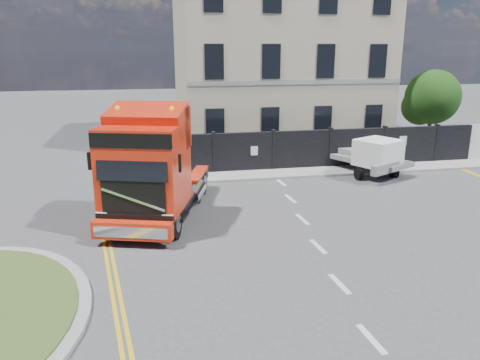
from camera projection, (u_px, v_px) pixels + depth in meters
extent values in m
plane|color=#424244|center=(223.00, 249.00, 14.43)|extent=(120.00, 120.00, 0.00)
cube|color=black|center=(311.00, 150.00, 23.77)|extent=(18.00, 0.25, 2.00)
cube|color=silver|center=(460.00, 143.00, 25.35)|extent=(2.60, 0.12, 2.00)
cube|color=#B4AD8F|center=(274.00, 56.00, 29.63)|extent=(12.00, 10.00, 11.00)
cylinder|color=#382619|center=(429.00, 131.00, 28.13)|extent=(0.24, 0.24, 2.40)
sphere|color=black|center=(433.00, 97.00, 27.58)|extent=(3.20, 3.20, 3.20)
sphere|color=black|center=(420.00, 107.00, 28.03)|extent=(2.20, 2.20, 2.20)
cube|color=gray|center=(316.00, 172.00, 23.18)|extent=(20.00, 1.60, 0.12)
cube|color=black|center=(161.00, 192.00, 17.62)|extent=(4.26, 6.85, 0.46)
cube|color=red|center=(145.00, 167.00, 15.53)|extent=(3.20, 3.27, 2.84)
cube|color=red|center=(153.00, 127.00, 16.24)|extent=(2.70, 1.62, 1.42)
cube|color=black|center=(132.00, 164.00, 14.18)|extent=(2.15, 0.72, 1.07)
cube|color=red|center=(132.00, 230.00, 14.42)|extent=(2.53, 1.09, 0.56)
cylinder|color=black|center=(108.00, 221.00, 15.32)|extent=(0.62, 1.10, 1.06)
cylinder|color=gray|center=(108.00, 221.00, 15.32)|extent=(0.52, 0.66, 0.58)
cylinder|color=black|center=(174.00, 223.00, 15.09)|extent=(0.62, 1.10, 1.06)
cylinder|color=gray|center=(174.00, 223.00, 15.09)|extent=(0.52, 0.66, 0.58)
cylinder|color=black|center=(142.00, 189.00, 18.77)|extent=(0.62, 1.10, 1.06)
cylinder|color=gray|center=(142.00, 189.00, 18.77)|extent=(0.52, 0.66, 0.58)
cylinder|color=black|center=(195.00, 191.00, 18.54)|extent=(0.62, 1.10, 1.06)
cylinder|color=gray|center=(195.00, 191.00, 18.54)|extent=(0.52, 0.66, 0.58)
cylinder|color=black|center=(150.00, 181.00, 19.93)|extent=(0.62, 1.10, 1.06)
cylinder|color=gray|center=(150.00, 181.00, 19.93)|extent=(0.52, 0.66, 0.58)
cylinder|color=black|center=(201.00, 182.00, 19.71)|extent=(0.62, 1.10, 1.06)
cylinder|color=gray|center=(201.00, 182.00, 19.71)|extent=(0.52, 0.66, 0.58)
cube|color=gray|center=(364.00, 159.00, 23.37)|extent=(3.66, 4.83, 0.24)
cube|color=white|center=(378.00, 153.00, 21.87)|extent=(2.36, 2.32, 1.22)
cylinder|color=black|center=(359.00, 173.00, 21.96)|extent=(0.24, 0.66, 0.66)
cylinder|color=black|center=(394.00, 171.00, 22.29)|extent=(0.24, 0.66, 0.66)
cylinder|color=black|center=(336.00, 159.00, 24.63)|extent=(0.24, 0.66, 0.66)
cylinder|color=black|center=(367.00, 158.00, 24.96)|extent=(0.24, 0.66, 0.66)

